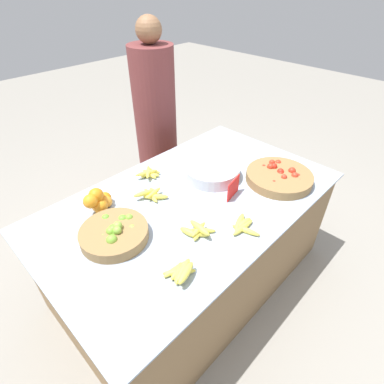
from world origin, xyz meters
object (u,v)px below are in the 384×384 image
(lime_bowl, at_px, (114,233))
(tomato_basket, at_px, (279,177))
(vendor_person, at_px, (156,126))
(metal_bowl, at_px, (212,171))
(price_sign, at_px, (233,188))

(lime_bowl, bearing_deg, tomato_basket, -17.42)
(lime_bowl, bearing_deg, vendor_person, 41.00)
(lime_bowl, height_order, vendor_person, vendor_person)
(metal_bowl, bearing_deg, tomato_basket, -52.17)
(price_sign, bearing_deg, lime_bowl, 151.13)
(vendor_person, bearing_deg, tomato_basket, -89.39)
(price_sign, bearing_deg, metal_bowl, 60.40)
(lime_bowl, relative_size, price_sign, 2.44)
(lime_bowl, bearing_deg, price_sign, -16.97)
(lime_bowl, height_order, metal_bowl, lime_bowl)
(lime_bowl, bearing_deg, metal_bowl, 1.28)
(lime_bowl, distance_m, metal_bowl, 0.76)
(tomato_basket, distance_m, price_sign, 0.36)
(lime_bowl, xyz_separation_m, tomato_basket, (1.03, -0.32, -0.00))
(tomato_basket, distance_m, vendor_person, 1.21)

